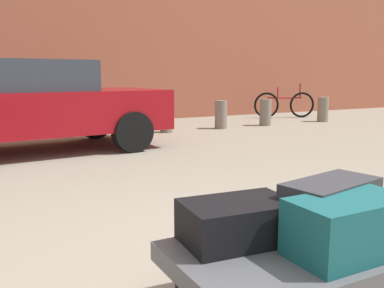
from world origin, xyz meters
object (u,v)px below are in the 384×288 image
bollard_kerb_near (167,117)px  duffel_bag_charcoal_center (330,206)px  bollard_kerb_far (265,112)px  bollard_corner (323,109)px  duffel_bag_teal_front_left (350,227)px  bollard_kerb_mid (221,115)px  suitcase_black_stacked_top (238,221)px  parked_car (20,104)px  bicycle_leaning (284,105)px  luggage_cart (301,258)px

bollard_kerb_near → duffel_bag_charcoal_center: bearing=-106.6°
bollard_kerb_far → duffel_bag_charcoal_center: bearing=-125.1°
bollard_kerb_near → bollard_corner: bearing=0.0°
duffel_bag_teal_front_left → bollard_kerb_mid: bearing=62.9°
duffel_bag_charcoal_center → duffel_bag_teal_front_left: 0.30m
suitcase_black_stacked_top → parked_car: size_ratio=0.13×
bollard_kerb_near → bicycle_leaning: bearing=16.5°
duffel_bag_charcoal_center → duffel_bag_teal_front_left: duffel_bag_charcoal_center is taller
bicycle_leaning → bollard_corner: (0.23, -1.26, -0.05)m
duffel_bag_teal_front_left → bicycle_leaning: 10.14m
bollard_kerb_mid → luggage_cart: bearing=-118.5°
suitcase_black_stacked_top → bollard_kerb_near: bearing=73.7°
bollard_corner → parked_car: bearing=-171.3°
parked_car → bollard_kerb_mid: parked_car is taller
luggage_cart → parked_car: bearing=98.2°
duffel_bag_charcoal_center → bollard_kerb_mid: (3.27, 6.44, -0.17)m
bicycle_leaning → bollard_kerb_near: (-4.23, -1.26, -0.05)m
luggage_cart → bollard_kerb_near: size_ratio=2.10×
bollard_kerb_mid → bollard_corner: 3.11m
bollard_corner → bollard_kerb_far: bearing=180.0°
bicycle_leaning → bollard_kerb_near: size_ratio=2.63×
duffel_bag_charcoal_center → bollard_kerb_mid: bearing=52.0°
luggage_cart → duffel_bag_teal_front_left: (0.13, -0.19, 0.21)m
duffel_bag_charcoal_center → parked_car: size_ratio=0.13×
suitcase_black_stacked_top → bicycle_leaning: 10.09m
bollard_kerb_near → bollard_kerb_far: (2.59, 0.00, 0.00)m
duffel_bag_charcoal_center → parked_car: bearing=90.1°
duffel_bag_teal_front_left → bollard_kerb_mid: bollard_kerb_mid is taller
bollard_kerb_mid → bollard_corner: same height
luggage_cart → parked_car: parked_car is taller
bollard_kerb_far → bollard_corner: bearing=0.0°
bollard_kerb_mid → bollard_corner: size_ratio=1.00×
parked_car → bollard_corner: parked_car is taller
bollard_kerb_far → suitcase_black_stacked_top: bearing=-128.6°
suitcase_black_stacked_top → bollard_kerb_far: bollard_kerb_far is taller
duffel_bag_charcoal_center → duffel_bag_teal_front_left: bearing=-129.2°
suitcase_black_stacked_top → parked_car: parked_car is taller
duffel_bag_charcoal_center → bollard_kerb_far: bearing=43.8°
luggage_cart → duffel_bag_teal_front_left: size_ratio=2.18×
suitcase_black_stacked_top → bicycle_leaning: bicycle_leaning is taller
duffel_bag_charcoal_center → bollard_kerb_far: size_ratio=0.92×
suitcase_black_stacked_top → duffel_bag_teal_front_left: bearing=-40.2°
bollard_kerb_near → bollard_kerb_far: size_ratio=1.00×
bicycle_leaning → parked_car: bearing=-161.7°
suitcase_black_stacked_top → bollard_kerb_far: (5.05, 6.31, -0.13)m
bollard_kerb_near → bollard_kerb_mid: bearing=0.0°
duffel_bag_teal_front_left → bollard_kerb_near: bearing=72.7°
suitcase_black_stacked_top → bollard_kerb_mid: bollard_kerb_mid is taller
bicycle_leaning → bollard_kerb_mid: size_ratio=2.63×
luggage_cart → bollard_kerb_far: 8.08m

